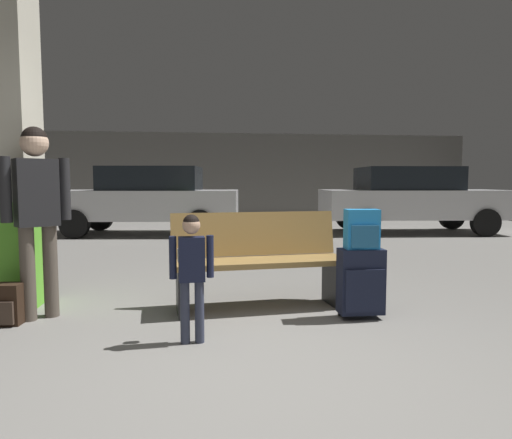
{
  "coord_description": "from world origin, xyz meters",
  "views": [
    {
      "loc": [
        -0.32,
        -2.64,
        1.18
      ],
      "look_at": [
        0.17,
        1.3,
        0.85
      ],
      "focal_mm": 32.18,
      "sensor_mm": 36.0,
      "label": 1
    }
  ],
  "objects_px": {
    "structural_pillar": "(2,138)",
    "bench": "(258,261)",
    "parked_car_far": "(147,198)",
    "child": "(191,264)",
    "backpack_dark_floor": "(4,305)",
    "backpack_bright": "(362,230)",
    "suitcase": "(361,282)",
    "adult": "(37,201)",
    "parked_car_side": "(411,198)"
  },
  "relations": [
    {
      "from": "structural_pillar",
      "to": "backpack_dark_floor",
      "type": "xyz_separation_m",
      "value": [
        0.19,
        -0.57,
        -1.42
      ]
    },
    {
      "from": "structural_pillar",
      "to": "suitcase",
      "type": "height_order",
      "value": "structural_pillar"
    },
    {
      "from": "suitcase",
      "to": "adult",
      "type": "distance_m",
      "value": 2.85
    },
    {
      "from": "suitcase",
      "to": "adult",
      "type": "relative_size",
      "value": 0.37
    },
    {
      "from": "structural_pillar",
      "to": "backpack_dark_floor",
      "type": "relative_size",
      "value": 9.38
    },
    {
      "from": "suitcase",
      "to": "child",
      "type": "bearing_deg",
      "value": -163.03
    },
    {
      "from": "bench",
      "to": "backpack_dark_floor",
      "type": "relative_size",
      "value": 4.84
    },
    {
      "from": "backpack_dark_floor",
      "to": "bench",
      "type": "bearing_deg",
      "value": 7.28
    },
    {
      "from": "structural_pillar",
      "to": "parked_car_far",
      "type": "height_order",
      "value": "structural_pillar"
    },
    {
      "from": "suitcase",
      "to": "parked_car_side",
      "type": "relative_size",
      "value": 0.14
    },
    {
      "from": "suitcase",
      "to": "adult",
      "type": "bearing_deg",
      "value": 173.08
    },
    {
      "from": "suitcase",
      "to": "parked_car_far",
      "type": "distance_m",
      "value": 7.22
    },
    {
      "from": "backpack_dark_floor",
      "to": "child",
      "type": "bearing_deg",
      "value": -22.1
    },
    {
      "from": "child",
      "to": "adult",
      "type": "height_order",
      "value": "adult"
    },
    {
      "from": "backpack_bright",
      "to": "child",
      "type": "distance_m",
      "value": 1.51
    },
    {
      "from": "child",
      "to": "parked_car_far",
      "type": "distance_m",
      "value": 7.27
    },
    {
      "from": "backpack_bright",
      "to": "parked_car_side",
      "type": "height_order",
      "value": "parked_car_side"
    },
    {
      "from": "child",
      "to": "parked_car_side",
      "type": "height_order",
      "value": "parked_car_side"
    },
    {
      "from": "backpack_dark_floor",
      "to": "structural_pillar",
      "type": "bearing_deg",
      "value": 108.18
    },
    {
      "from": "adult",
      "to": "suitcase",
      "type": "bearing_deg",
      "value": -6.92
    },
    {
      "from": "bench",
      "to": "adult",
      "type": "relative_size",
      "value": 1.0
    },
    {
      "from": "structural_pillar",
      "to": "suitcase",
      "type": "bearing_deg",
      "value": -13.5
    },
    {
      "from": "bench",
      "to": "suitcase",
      "type": "relative_size",
      "value": 2.72
    },
    {
      "from": "structural_pillar",
      "to": "child",
      "type": "relative_size",
      "value": 3.37
    },
    {
      "from": "backpack_bright",
      "to": "bench",
      "type": "bearing_deg",
      "value": 150.82
    },
    {
      "from": "parked_car_side",
      "to": "child",
      "type": "bearing_deg",
      "value": -126.04
    },
    {
      "from": "backpack_bright",
      "to": "structural_pillar",
      "type": "bearing_deg",
      "value": 166.49
    },
    {
      "from": "backpack_bright",
      "to": "adult",
      "type": "height_order",
      "value": "adult"
    },
    {
      "from": "backpack_bright",
      "to": "parked_car_far",
      "type": "distance_m",
      "value": 7.21
    },
    {
      "from": "structural_pillar",
      "to": "bench",
      "type": "distance_m",
      "value": 2.62
    },
    {
      "from": "bench",
      "to": "suitcase",
      "type": "xyz_separation_m",
      "value": [
        0.83,
        -0.46,
        -0.12
      ]
    },
    {
      "from": "adult",
      "to": "parked_car_far",
      "type": "distance_m",
      "value": 6.42
    },
    {
      "from": "suitcase",
      "to": "child",
      "type": "xyz_separation_m",
      "value": [
        -1.44,
        -0.44,
        0.26
      ]
    },
    {
      "from": "suitcase",
      "to": "backpack_dark_floor",
      "type": "height_order",
      "value": "suitcase"
    },
    {
      "from": "parked_car_side",
      "to": "backpack_bright",
      "type": "bearing_deg",
      "value": -118.83
    },
    {
      "from": "suitcase",
      "to": "backpack_bright",
      "type": "height_order",
      "value": "backpack_bright"
    },
    {
      "from": "parked_car_far",
      "to": "bench",
      "type": "bearing_deg",
      "value": -74.85
    },
    {
      "from": "bench",
      "to": "parked_car_side",
      "type": "height_order",
      "value": "parked_car_side"
    },
    {
      "from": "parked_car_side",
      "to": "backpack_dark_floor",
      "type": "bearing_deg",
      "value": -136.52
    },
    {
      "from": "suitcase",
      "to": "bench",
      "type": "bearing_deg",
      "value": 150.86
    },
    {
      "from": "backpack_dark_floor",
      "to": "backpack_bright",
      "type": "bearing_deg",
      "value": -3.64
    },
    {
      "from": "adult",
      "to": "parked_car_far",
      "type": "height_order",
      "value": "adult"
    },
    {
      "from": "backpack_dark_floor",
      "to": "parked_car_far",
      "type": "relative_size",
      "value": 0.08
    },
    {
      "from": "backpack_bright",
      "to": "child",
      "type": "bearing_deg",
      "value": -163.04
    },
    {
      "from": "structural_pillar",
      "to": "parked_car_side",
      "type": "bearing_deg",
      "value": 39.87
    },
    {
      "from": "child",
      "to": "backpack_bright",
      "type": "bearing_deg",
      "value": 16.96
    },
    {
      "from": "bench",
      "to": "parked_car_far",
      "type": "relative_size",
      "value": 0.39
    },
    {
      "from": "structural_pillar",
      "to": "backpack_dark_floor",
      "type": "height_order",
      "value": "structural_pillar"
    },
    {
      "from": "backpack_dark_floor",
      "to": "parked_car_side",
      "type": "distance_m",
      "value": 8.91
    },
    {
      "from": "parked_car_side",
      "to": "structural_pillar",
      "type": "bearing_deg",
      "value": -140.13
    }
  ]
}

